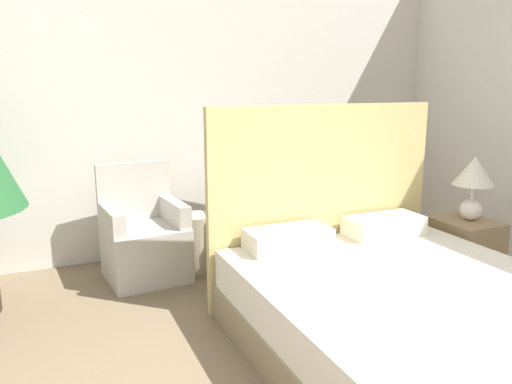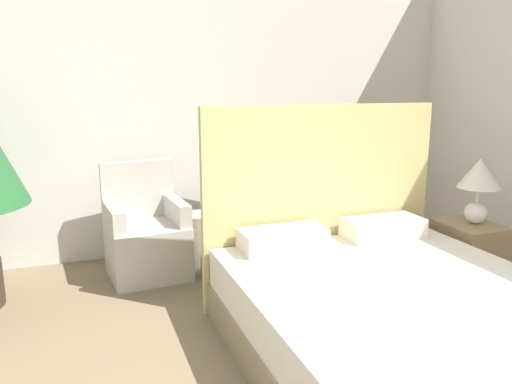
{
  "view_description": "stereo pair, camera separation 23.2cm",
  "coord_description": "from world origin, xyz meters",
  "views": [
    {
      "loc": [
        -1.32,
        -0.74,
        1.58
      ],
      "look_at": [
        0.2,
        2.78,
        0.74
      ],
      "focal_mm": 35.0,
      "sensor_mm": 36.0,
      "label": 1
    },
    {
      "loc": [
        -1.1,
        -0.82,
        1.58
      ],
      "look_at": [
        0.2,
        2.78,
        0.74
      ],
      "focal_mm": 35.0,
      "sensor_mm": 36.0,
      "label": 2
    }
  ],
  "objects": [
    {
      "name": "table_lamp",
      "position": [
        1.74,
        2.08,
        0.86
      ],
      "size": [
        0.32,
        0.32,
        0.51
      ],
      "color": "white",
      "rests_on": "nightstand"
    },
    {
      "name": "armchair_near_window_right",
      "position": [
        0.32,
        3.21,
        0.29
      ],
      "size": [
        0.69,
        0.67,
        0.93
      ],
      "rotation": [
        0.0,
        0.0,
        -0.13
      ],
      "color": "#B7B2A8",
      "rests_on": "ground_plane"
    },
    {
      "name": "armchair_near_window_left",
      "position": [
        -0.61,
        3.21,
        0.29
      ],
      "size": [
        0.67,
        0.65,
        0.93
      ],
      "rotation": [
        0.0,
        0.0,
        0.09
      ],
      "color": "#B7B2A8",
      "rests_on": "ground_plane"
    },
    {
      "name": "nightstand",
      "position": [
        1.71,
        2.08,
        0.26
      ],
      "size": [
        0.41,
        0.48,
        0.52
      ],
      "color": "#937A56",
      "rests_on": "ground_plane"
    },
    {
      "name": "wall_back",
      "position": [
        0.0,
        3.77,
        1.45
      ],
      "size": [
        10.0,
        0.06,
        2.9
      ],
      "color": "silver",
      "rests_on": "ground_plane"
    },
    {
      "name": "side_table",
      "position": [
        -0.15,
        3.22,
        0.24
      ],
      "size": [
        0.31,
        0.31,
        0.48
      ],
      "color": "#B7AD93",
      "rests_on": "ground_plane"
    },
    {
      "name": "bed",
      "position": [
        0.55,
        1.36,
        0.28
      ],
      "size": [
        1.79,
        2.17,
        1.43
      ],
      "color": "#8C7A5B",
      "rests_on": "ground_plane"
    }
  ]
}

